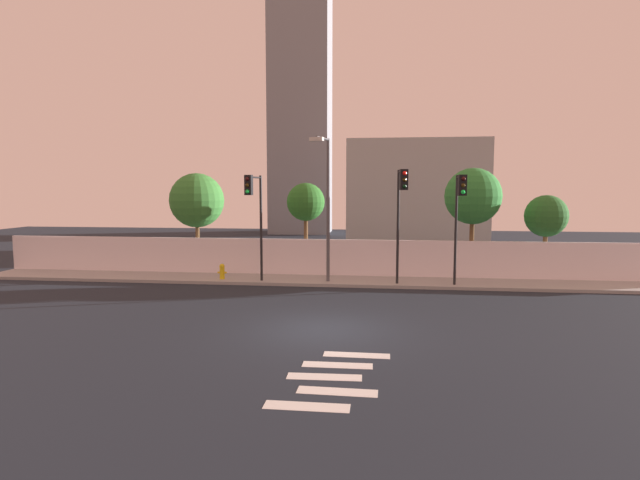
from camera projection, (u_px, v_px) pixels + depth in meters
ground_plane at (323, 330)px, 16.33m from camera, size 80.00×80.00×0.00m
sidewalk at (343, 281)px, 24.42m from camera, size 36.00×2.40×0.15m
perimeter_wall at (345, 257)px, 25.60m from camera, size 36.00×0.18×1.80m
crosswalk_marking at (334, 377)px, 12.19m from camera, size 2.67×3.85×0.01m
traffic_light_left at (459, 206)px, 22.31m from camera, size 0.36×1.17×4.94m
traffic_light_center at (255, 205)px, 23.29m from camera, size 0.53×1.37×4.95m
traffic_light_right at (401, 202)px, 22.58m from camera, size 0.44×1.23×5.18m
street_lamp_curbside at (327, 198)px, 23.46m from camera, size 0.76×1.66×6.62m
fire_hydrant at (222, 271)px, 24.55m from camera, size 0.44×0.26×0.74m
roadside_tree_leftmost at (197, 201)px, 27.20m from camera, size 2.89×2.89×5.31m
roadside_tree_midleft at (306, 203)px, 26.51m from camera, size 1.98×1.98×4.79m
roadside_tree_midright at (473, 197)px, 25.47m from camera, size 2.82×2.82×5.52m
roadside_tree_rightmost at (546, 216)px, 25.15m from camera, size 2.07×2.07×4.18m
low_building_distant at (415, 195)px, 38.61m from camera, size 10.10×6.00×8.02m
tower_on_skyline at (301, 99)px, 50.79m from camera, size 5.86×5.00×26.76m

